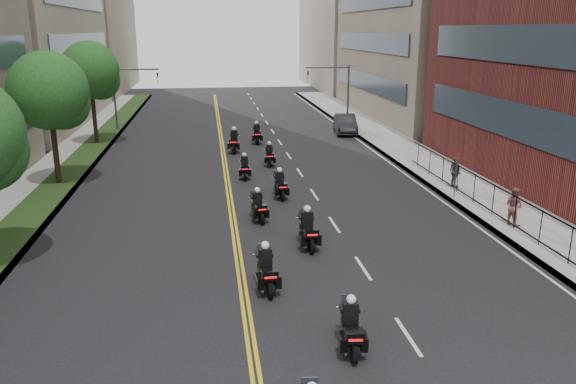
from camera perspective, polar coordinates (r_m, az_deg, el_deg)
name	(u,v)px	position (r m, az deg, el deg)	size (l,w,h in m)	color
sidewalk_right	(432,167)	(38.06, 14.41, 2.50)	(4.00, 90.00, 0.15)	gray
sidewalk_left	(50,180)	(36.51, -23.06, 1.12)	(4.00, 90.00, 0.15)	gray
grass_strip	(63,178)	(36.28, -21.86, 1.32)	(2.00, 90.00, 0.04)	#1C3212
building_right_far	(363,0)	(90.46, 7.65, 18.78)	(15.00, 28.00, 26.00)	gray
iron_fence	(527,219)	(26.24, 23.14, -2.58)	(0.05, 28.00, 1.50)	black
street_trees	(22,110)	(29.28, -25.41, 7.53)	(4.40, 38.40, 7.98)	#322416
traffic_signal_right	(338,86)	(52.76, 5.12, 10.65)	(4.09, 0.20, 5.60)	#3F3F44
traffic_signal_left	(125,89)	(51.88, -16.20, 9.99)	(4.09, 0.20, 5.60)	#3F3F44
motorcycle_1	(351,329)	(16.40, 6.41, -13.62)	(0.63, 2.20, 1.62)	black
motorcycle_2	(266,271)	(19.73, -2.24, -8.01)	(0.58, 2.34, 1.73)	black
motorcycle_3	(308,231)	(23.39, 2.02, -3.97)	(0.56, 2.40, 1.77)	black
motorcycle_4	(258,207)	(26.67, -3.05, -1.58)	(0.66, 2.15, 1.59)	black
motorcycle_5	(280,186)	(30.22, -0.81, 0.63)	(0.52, 2.22, 1.64)	black
motorcycle_6	(245,168)	(34.27, -4.42, 2.42)	(0.50, 2.13, 1.57)	black
motorcycle_7	(269,156)	(37.52, -1.90, 3.68)	(0.51, 2.15, 1.59)	black
motorcycle_8	(234,142)	(41.76, -5.50, 5.07)	(0.74, 2.55, 1.88)	black
motorcycle_9	(257,134)	(44.92, -3.19, 5.86)	(0.56, 2.41, 1.78)	black
parked_sedan	(345,124)	(49.57, 5.84, 6.90)	(1.71, 4.92, 1.62)	black
pedestrian_b	(514,206)	(27.52, 21.96, -1.33)	(0.86, 0.67, 1.76)	brown
pedestrian_c	(455,172)	(32.89, 16.63, 1.97)	(1.07, 0.44, 1.82)	#42434A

